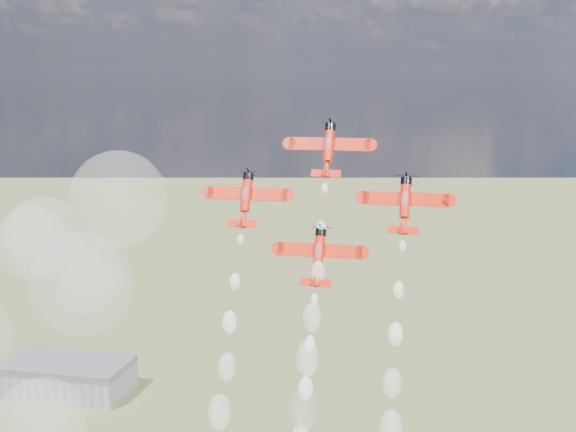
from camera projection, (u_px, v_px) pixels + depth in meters
The scene contains 5 objects.
hangar at pixel (68, 376), 330.43m from camera, with size 50.00×28.00×13.00m.
plane_lead at pixel (328, 148), 133.50m from camera, with size 13.78×7.06×9.08m.
plane_left at pixel (246, 198), 133.69m from camera, with size 13.78×7.06×9.08m.
plane_right at pixel (405, 204), 128.06m from camera, with size 13.78×7.06×9.08m.
plane_slot at pixel (319, 255), 128.25m from camera, with size 13.78×7.06×9.08m.
Camera 1 is at (36.83, -106.24, 130.31)m, focal length 50.00 mm.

